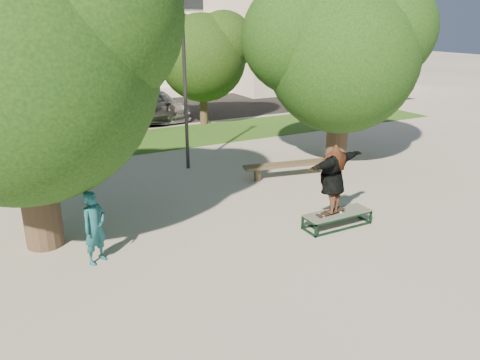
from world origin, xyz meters
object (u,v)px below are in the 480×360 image
tree_left (12,50)px  car_silver_b (154,104)px  bench (292,165)px  grind_box (337,219)px  car_dark (85,110)px  lamppost (185,78)px  car_grey (144,104)px  car_silver_a (5,120)px  bystander (95,227)px  tree_right (340,48)px

tree_left → car_silver_b: size_ratio=1.45×
car_silver_b → bench: bearing=-97.4°
grind_box → car_dark: (-3.39, 14.89, 0.63)m
lamppost → bench: (2.67, -2.58, -2.73)m
car_grey → car_silver_b: (0.51, -0.13, -0.06)m
tree_left → car_grey: 15.18m
car_silver_a → car_grey: car_grey is taller
bystander → bench: 7.52m
tree_left → car_grey: (6.57, 13.19, -3.65)m
car_silver_a → car_grey: size_ratio=0.72×
tree_right → car_grey: 12.24m
tree_right → car_silver_b: size_ratio=1.33×
car_silver_a → car_grey: (6.70, 0.75, 0.09)m
lamppost → car_dark: lamppost is taller
bystander → bench: size_ratio=0.49×
tree_left → grind_box: (6.79, -2.49, -4.23)m
bench → car_silver_a: car_silver_a is taller
tree_left → car_dark: tree_left is taller
tree_right → bench: bearing=-163.4°
lamppost → car_dark: size_ratio=1.23×
bystander → car_silver_b: bystander is taller
bench → car_silver_b: (-0.89, 11.74, 0.29)m
tree_right → lamppost: (-4.92, 1.92, -0.94)m
bystander → bench: bystander is taller
bench → car_silver_b: car_silver_b is taller
tree_right → car_silver_a: size_ratio=1.62×
tree_left → car_silver_b: 15.31m
tree_left → car_silver_a: (-0.13, 12.44, -3.74)m
tree_right → bystander: bearing=-159.3°
lamppost → car_dark: (-1.89, 8.50, -2.33)m
grind_box → car_grey: bearing=90.8°
car_dark → car_grey: 3.26m
car_grey → car_silver_b: bearing=-5.6°
car_silver_a → car_grey: bearing=-2.1°
bench → car_dark: (-4.56, 11.08, 0.39)m
bench → grind_box: bearing=-96.5°
bench → car_silver_a: 13.75m
tree_right → grind_box: tree_right is taller
bystander → car_silver_a: bystander is taller
car_silver_b → grind_box: bearing=-102.8°
tree_left → lamppost: tree_left is taller
bystander → car_grey: size_ratio=0.29×
bench → car_dark: size_ratio=0.67×
tree_left → car_dark: bearing=74.7°
lamppost → car_silver_b: (1.79, 9.16, -2.44)m
car_grey → grind_box: bearing=-80.5°
bystander → lamppost: bearing=20.0°
tree_left → grind_box: size_ratio=3.95×
bench → car_grey: 11.96m
grind_box → bystander: size_ratio=1.10×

